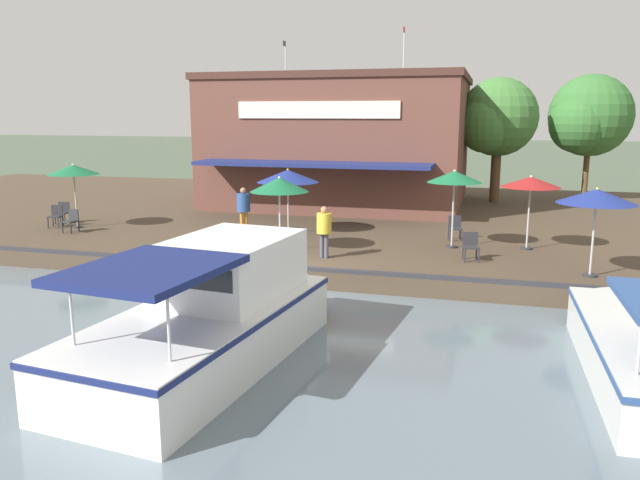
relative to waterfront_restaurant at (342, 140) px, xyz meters
name	(u,v)px	position (x,y,z in m)	size (l,w,h in m)	color
ground_plane	(279,290)	(13.77, 1.46, -3.64)	(220.00, 220.00, 0.00)	#4C5B47
quay_deck	(359,218)	(2.77, 1.46, -3.34)	(22.00, 56.00, 0.60)	#4C3D2D
quay_edge_fender	(280,267)	(13.67, 1.46, -2.99)	(0.20, 50.40, 0.10)	#2D2D33
waterfront_restaurant	(342,140)	(0.00, 0.00, 0.00)	(11.07, 11.80, 8.25)	brown
patio_umbrella_near_quay_edge	(597,196)	(12.27, 9.83, -0.87)	(2.04, 2.04, 2.42)	#B7B7B7
patio_umbrella_mid_patio_right	(73,170)	(9.58, -8.22, -0.82)	(1.91, 1.91, 2.46)	#B7B7B7
patio_umbrella_back_row	(279,185)	(11.57, 0.75, -0.91)	(1.85, 1.85, 2.40)	#B7B7B7
patio_umbrella_by_entrance	(531,182)	(9.10, 8.34, -0.86)	(1.88, 1.88, 2.40)	#B7B7B7
patio_umbrella_mid_patio_left	(288,176)	(8.55, 0.02, -0.93)	(2.25, 2.25, 2.38)	#B7B7B7
patio_umbrella_far_corner	(454,177)	(9.48, 5.98, -0.72)	(1.76, 1.76, 2.56)	#B7B7B7
cafe_chair_mid_patio	(71,220)	(10.51, -7.77, -2.56)	(0.50, 0.50, 0.85)	#2D2D33
cafe_chair_under_first_umbrella	(63,211)	(8.89, -9.38, -2.56)	(0.51, 0.51, 0.85)	#2D2D33
cafe_chair_far_corner_seat	(471,245)	(11.22, 6.64, -2.56)	(0.52, 0.52, 0.85)	#2D2D33
cafe_chair_beside_entrance	(455,227)	(8.20, 6.00, -2.56)	(0.52, 0.52, 0.85)	#2D2D33
cafe_chair_facing_river	(56,215)	(9.72, -9.06, -2.56)	(0.53, 0.53, 0.85)	#2D2D33
person_at_quay_edge	(244,205)	(9.02, -1.53, -1.98)	(0.48, 0.48, 1.69)	orange
person_near_entrance	(324,226)	(12.07, 2.33, -2.05)	(0.45, 0.45, 1.59)	#4C4C56
motorboat_mid_row	(223,310)	(18.70, 1.98, -2.68)	(7.88, 3.43, 2.35)	white
tree_behind_restaurant	(588,118)	(-4.15, 11.58, 1.08)	(4.29, 4.08, 6.28)	brown
tree_upstream_bank	(495,119)	(-2.07, 7.15, 1.00)	(4.00, 3.81, 6.07)	brown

